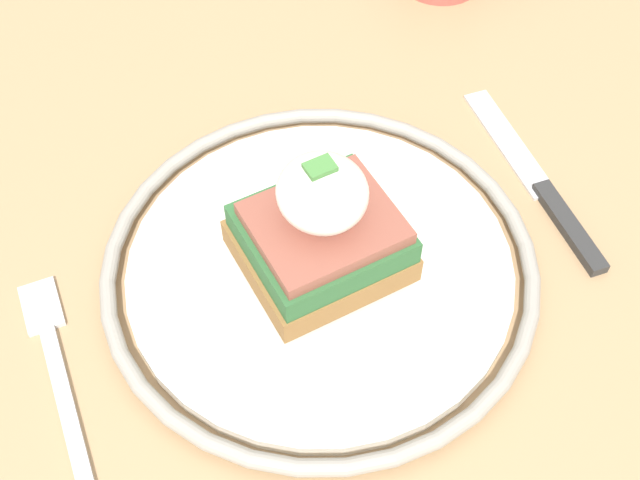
{
  "coord_description": "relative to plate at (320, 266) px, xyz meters",
  "views": [
    {
      "loc": [
        -0.11,
        -0.21,
        1.16
      ],
      "look_at": [
        0.02,
        0.03,
        0.78
      ],
      "focal_mm": 45.0,
      "sensor_mm": 36.0,
      "label": 1
    }
  ],
  "objects": [
    {
      "name": "dining_table",
      "position": [
        -0.02,
        -0.03,
        -0.11
      ],
      "size": [
        1.12,
        0.87,
        0.74
      ],
      "color": "tan",
      "rests_on": "ground_plane"
    },
    {
      "name": "fork",
      "position": [
        -0.17,
        0.01,
        -0.01
      ],
      "size": [
        0.03,
        0.15,
        0.0
      ],
      "color": "silver",
      "rests_on": "dining_table"
    },
    {
      "name": "sandwich",
      "position": [
        0.0,
        -0.0,
        0.04
      ],
      "size": [
        0.09,
        0.08,
        0.09
      ],
      "color": "olive",
      "rests_on": "plate"
    },
    {
      "name": "knife",
      "position": [
        0.16,
        -0.01,
        -0.01
      ],
      "size": [
        0.04,
        0.17,
        0.01
      ],
      "color": "#2D2D2D",
      "rests_on": "dining_table"
    },
    {
      "name": "plate",
      "position": [
        0.0,
        0.0,
        0.0
      ],
      "size": [
        0.27,
        0.27,
        0.02
      ],
      "color": "silver",
      "rests_on": "dining_table"
    }
  ]
}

